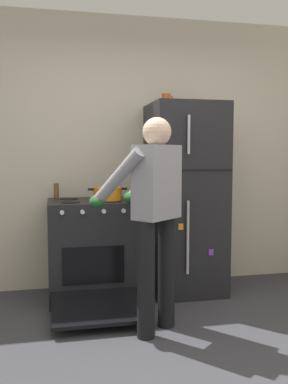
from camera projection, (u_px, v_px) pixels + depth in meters
ground at (196, 376)px, 2.53m from camera, size 8.00×8.00×0.00m
kitchen_wall_back at (135, 153)px, 4.32m from camera, size 6.00×0.10×2.70m
refrigerator at (185, 199)px, 4.07m from camera, size 0.68×0.72×1.81m
stove_range at (90, 250)px, 3.90m from camera, size 0.76×1.22×0.92m
person_cook at (152, 205)px, 3.12m from camera, size 0.69×0.73×1.60m
red_pot at (108, 194)px, 3.86m from camera, size 0.36×0.26×0.12m
coffee_mug at (166, 99)px, 4.00m from camera, size 0.11×0.08×0.10m
pepper_mill at (56, 191)px, 4.00m from camera, size 0.05×0.05×0.14m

